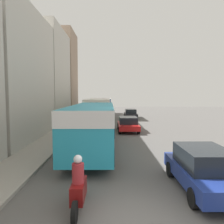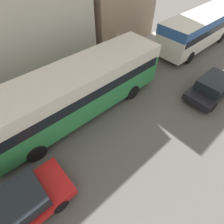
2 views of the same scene
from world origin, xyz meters
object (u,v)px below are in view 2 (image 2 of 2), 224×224
object	(u,v)px
car_crossing	(213,87)
pedestrian_near_curb	(118,44)
bus_following	(76,87)
car_distant	(15,209)
bus_third_in_line	(200,26)

from	to	relation	value
car_crossing	pedestrian_near_curb	distance (m)	8.08
bus_following	car_crossing	world-z (taller)	bus_following
bus_following	car_distant	xyz separation A→B (m)	(3.06, -4.99, -1.25)
car_crossing	pedestrian_near_curb	size ratio (longest dim) A/B	2.37
bus_third_in_line	car_distant	bearing A→B (deg)	-80.60
bus_following	car_distant	distance (m)	5.99
bus_third_in_line	car_distant	distance (m)	17.97
bus_third_in_line	car_distant	world-z (taller)	bus_third_in_line
car_distant	pedestrian_near_curb	bearing A→B (deg)	120.09
pedestrian_near_curb	bus_following	bearing A→B (deg)	-61.04
car_crossing	pedestrian_near_curb	world-z (taller)	pedestrian_near_curb
bus_third_in_line	car_crossing	xyz separation A→B (m)	(4.34, -5.23, -1.17)
bus_following	pedestrian_near_curb	xyz separation A→B (m)	(-3.54, 6.39, -0.96)
bus_third_in_line	pedestrian_near_curb	world-z (taller)	bus_third_in_line
pedestrian_near_curb	car_distant	bearing A→B (deg)	-59.91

